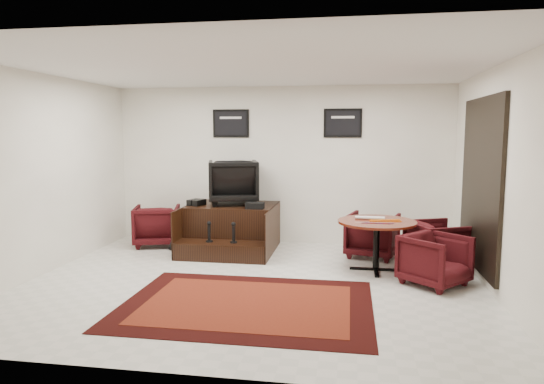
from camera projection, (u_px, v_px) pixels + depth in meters
The scene contains 16 objects.
ground at pixel (253, 283), 6.42m from camera, with size 6.00×6.00×0.00m, color beige.
room_shell at pixel (285, 148), 6.26m from camera, with size 6.02×5.02×2.81m.
area_rug at pixel (247, 304), 5.61m from camera, with size 2.87×2.15×0.01m.
shine_podium at pixel (232, 229), 8.23m from camera, with size 1.48×1.53×0.77m.
shine_chair at pixel (233, 180), 8.28m from camera, with size 0.82×0.77×0.84m, color black.
shoes_pair at pixel (196, 202), 8.17m from camera, with size 0.29×0.32×0.10m.
polish_kit at pixel (255, 206), 7.81m from camera, with size 0.29×0.20×0.10m, color black.
umbrella_black at pixel (177, 228), 8.16m from camera, with size 0.29×0.11×0.78m, color black, non-canonical shape.
umbrella_hooked at pixel (182, 224), 8.33m from camera, with size 0.31×0.12×0.83m, color black, non-canonical shape.
armchair_side at pixel (157, 223), 8.55m from camera, with size 0.76×0.71×0.78m, color black.
meeting_table at pixel (377, 227), 6.94m from camera, with size 1.11×1.11×0.73m.
table_chair_back at pixel (373, 233), 7.76m from camera, with size 0.75×0.71×0.78m, color black.
table_chair_window at pixel (438, 242), 7.12m from camera, with size 0.74×0.70×0.76m, color black.
table_chair_corner at pixel (435, 258), 6.29m from camera, with size 0.72×0.67×0.74m, color black.
paper_roll at pixel (370, 218), 7.02m from camera, with size 0.05×0.05×0.42m, color silver.
table_clutter at pixel (383, 221), 6.87m from camera, with size 0.57×0.36×0.01m.
Camera 1 is at (1.24, -6.11, 1.97)m, focal length 32.00 mm.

